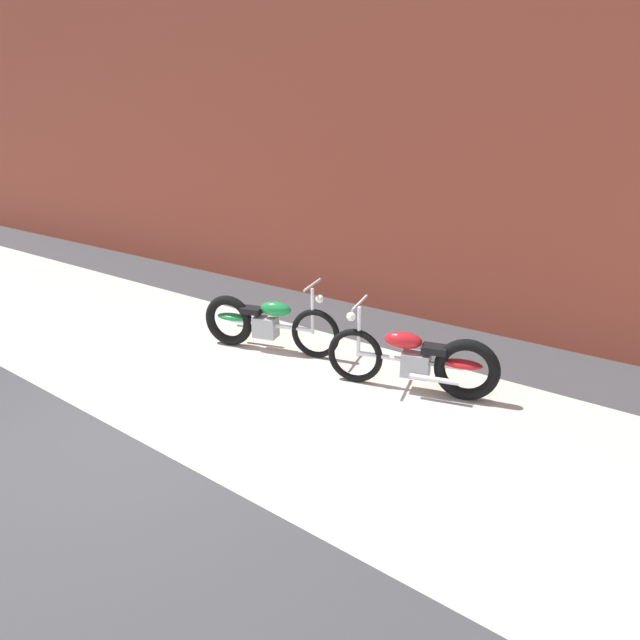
{
  "coord_description": "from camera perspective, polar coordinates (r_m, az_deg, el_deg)",
  "views": [
    {
      "loc": [
        4.24,
        -2.58,
        2.9
      ],
      "look_at": [
        0.65,
        2.23,
        0.75
      ],
      "focal_mm": 30.02,
      "sensor_mm": 36.0,
      "label": 1
    }
  ],
  "objects": [
    {
      "name": "ground_plane",
      "position": [
        5.75,
        -19.23,
        -11.81
      ],
      "size": [
        80.0,
        80.0,
        0.0
      ],
      "primitive_type": "plane",
      "color": "#38383A"
    },
    {
      "name": "sidewalk_slab",
      "position": [
        6.72,
        -6.94,
        -5.99
      ],
      "size": [
        36.0,
        3.5,
        0.01
      ],
      "primitive_type": "cube",
      "color": "#B2ADA3",
      "rests_on": "ground"
    },
    {
      "name": "brick_building_wall",
      "position": [
        8.87,
        8.73,
        21.2
      ],
      "size": [
        36.0,
        0.5,
        6.33
      ],
      "primitive_type": "cube",
      "color": "brown",
      "rests_on": "ground"
    },
    {
      "name": "motorcycle_green",
      "position": [
        7.38,
        -6.37,
        -0.25
      ],
      "size": [
        1.95,
        0.81,
        1.03
      ],
      "rotation": [
        0.0,
        0.0,
        0.29
      ],
      "color": "black",
      "rests_on": "ground"
    },
    {
      "name": "motorcycle_red",
      "position": [
        6.24,
        10.89,
        -4.3
      ],
      "size": [
        1.95,
        0.8,
        1.03
      ],
      "rotation": [
        0.0,
        0.0,
        3.43
      ],
      "color": "black",
      "rests_on": "ground"
    }
  ]
}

